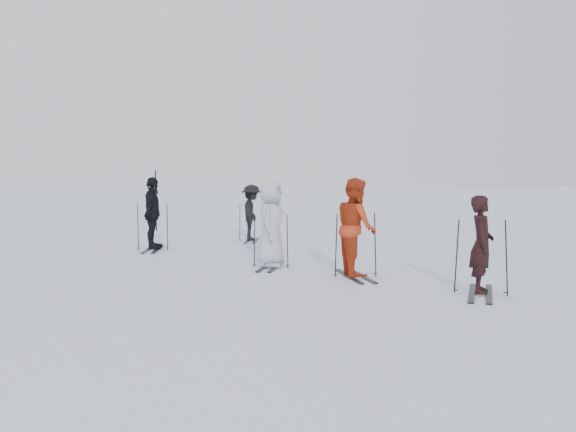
# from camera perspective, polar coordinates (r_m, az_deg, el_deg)

# --- Properties ---
(ground) EXTENTS (120.00, 120.00, 0.00)m
(ground) POSITION_cam_1_polar(r_m,az_deg,el_deg) (13.93, 0.68, -4.40)
(ground) COLOR silver
(ground) RESTS_ON ground
(skier_near_dark) EXTENTS (0.61, 0.70, 1.62)m
(skier_near_dark) POSITION_cam_1_polar(r_m,az_deg,el_deg) (11.08, 16.82, -2.57)
(skier_near_dark) COLOR black
(skier_near_dark) RESTS_ON ground
(skier_red) EXTENTS (0.73, 0.93, 1.89)m
(skier_red) POSITION_cam_1_polar(r_m,az_deg,el_deg) (12.40, 6.06, -1.09)
(skier_red) COLOR #B33214
(skier_red) RESTS_ON ground
(skier_grey) EXTENTS (0.84, 1.03, 1.82)m
(skier_grey) POSITION_cam_1_polar(r_m,az_deg,el_deg) (13.56, -1.54, -0.77)
(skier_grey) COLOR #B3B8BD
(skier_grey) RESTS_ON ground
(skier_uphill_left) EXTENTS (0.58, 1.13, 1.85)m
(skier_uphill_left) POSITION_cam_1_polar(r_m,az_deg,el_deg) (16.88, -11.96, 0.17)
(skier_uphill_left) COLOR black
(skier_uphill_left) RESTS_ON ground
(skier_uphill_far) EXTENTS (0.80, 1.14, 1.61)m
(skier_uphill_far) POSITION_cam_1_polar(r_m,az_deg,el_deg) (18.57, -3.25, 0.23)
(skier_uphill_far) COLOR black
(skier_uphill_far) RESTS_ON ground
(skis_near_dark) EXTENTS (2.00, 1.63, 1.29)m
(skis_near_dark) POSITION_cam_1_polar(r_m,az_deg,el_deg) (11.10, 16.81, -3.41)
(skis_near_dark) COLOR black
(skis_near_dark) RESTS_ON ground
(skis_red) EXTENTS (1.77, 0.96, 1.28)m
(skis_red) POSITION_cam_1_polar(r_m,az_deg,el_deg) (12.43, 6.05, -2.49)
(skis_red) COLOR black
(skis_red) RESTS_ON ground
(skis_grey) EXTENTS (1.79, 1.33, 1.16)m
(skis_grey) POSITION_cam_1_polar(r_m,az_deg,el_deg) (13.59, -1.54, -2.14)
(skis_grey) COLOR black
(skis_grey) RESTS_ON ground
(skis_uphill_left) EXTENTS (1.77, 1.09, 1.22)m
(skis_uphill_left) POSITION_cam_1_polar(r_m,az_deg,el_deg) (16.90, -11.94, -0.89)
(skis_uphill_left) COLOR black
(skis_uphill_left) RESTS_ON ground
(skis_uphill_far) EXTENTS (1.68, 1.12, 1.12)m
(skis_uphill_far) POSITION_cam_1_polar(r_m,az_deg,el_deg) (18.59, -3.25, -0.51)
(skis_uphill_far) COLOR black
(skis_uphill_far) RESTS_ON ground
(piste_marker) EXTENTS (0.06, 0.06, 2.05)m
(piste_marker) POSITION_cam_1_polar(r_m,az_deg,el_deg) (22.09, -11.66, 1.35)
(piste_marker) COLOR black
(piste_marker) RESTS_ON ground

